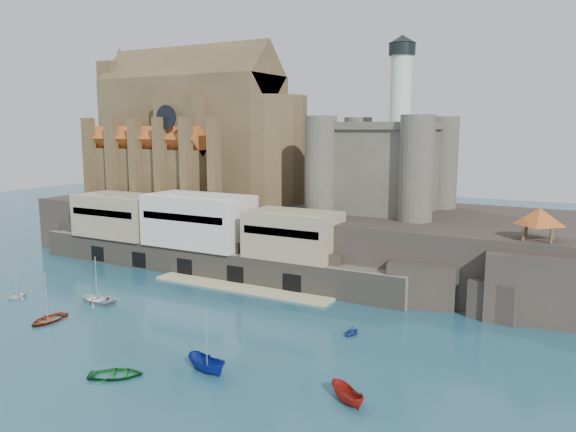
# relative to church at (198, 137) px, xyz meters

# --- Properties ---
(ground) EXTENTS (300.00, 300.00, 0.00)m
(ground) POSITION_rel_church_xyz_m (24.13, -41.85, -22.13)
(ground) COLOR #1A4657
(ground) RESTS_ON ground
(promontory) EXTENTS (100.00, 36.00, 10.00)m
(promontory) POSITION_rel_church_xyz_m (23.94, -2.48, -17.20)
(promontory) COLOR black
(promontory) RESTS_ON ground
(quay) EXTENTS (70.00, 12.00, 13.05)m
(quay) POSITION_rel_church_xyz_m (13.94, -18.78, -16.06)
(quay) COLOR #655E50
(quay) RESTS_ON ground
(church) EXTENTS (47.00, 25.93, 30.51)m
(church) POSITION_rel_church_xyz_m (0.00, 0.00, 0.00)
(church) COLOR #4F3E25
(church) RESTS_ON promontory
(castle_keep) EXTENTS (21.20, 21.20, 29.30)m
(castle_keep) POSITION_rel_church_xyz_m (40.21, -0.78, -3.81)
(castle_keep) COLOR #4D473C
(castle_keep) RESTS_ON promontory
(rock_outcrop) EXTENTS (14.50, 10.50, 8.70)m
(rock_outcrop) POSITION_rel_church_xyz_m (66.13, -16.01, -18.11)
(rock_outcrop) COLOR black
(rock_outcrop) RESTS_ON ground
(pavilion) EXTENTS (6.40, 6.40, 5.40)m
(pavilion) POSITION_rel_church_xyz_m (66.13, -15.85, -9.40)
(pavilion) COLOR #4F3E25
(pavilion) RESTS_ON rock_outcrop
(boat_0) EXTENTS (3.91, 1.49, 5.35)m
(boat_0) POSITION_rel_church_xyz_m (13.05, -47.80, -22.13)
(boat_0) COLOR maroon
(boat_0) RESTS_ON ground
(boat_2) EXTENTS (2.41, 2.38, 5.17)m
(boat_2) POSITION_rel_church_xyz_m (39.47, -49.82, -22.13)
(boat_2) COLOR navy
(boat_2) RESTS_ON ground
(boat_3) EXTENTS (3.05, 3.78, 5.34)m
(boat_3) POSITION_rel_church_xyz_m (32.43, -55.14, -22.13)
(boat_3) COLOR #176827
(boat_3) RESTS_ON ground
(boat_4) EXTENTS (2.70, 1.74, 3.03)m
(boat_4) POSITION_rel_church_xyz_m (0.94, -43.40, -22.13)
(boat_4) COLOR silver
(boat_4) RESTS_ON ground
(boat_5) EXTENTS (2.33, 2.32, 4.39)m
(boat_5) POSITION_rel_church_xyz_m (54.13, -48.84, -22.13)
(boat_5) COLOR maroon
(boat_5) RESTS_ON ground
(boat_6) EXTENTS (1.85, 4.69, 6.40)m
(boat_6) POSITION_rel_church_xyz_m (12.02, -38.88, -22.13)
(boat_6) COLOR silver
(boat_6) RESTS_ON ground
(boat_7) EXTENTS (2.52, 1.79, 2.67)m
(boat_7) POSITION_rel_church_xyz_m (48.20, -33.50, -22.13)
(boat_7) COLOR navy
(boat_7) RESTS_ON ground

